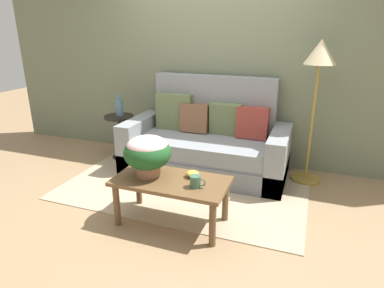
# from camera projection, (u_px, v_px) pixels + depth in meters

# --- Properties ---
(ground_plane) EXTENTS (14.00, 14.00, 0.00)m
(ground_plane) POSITION_uv_depth(u_px,v_px,m) (182.00, 190.00, 3.76)
(ground_plane) COLOR #997A56
(wall_back) EXTENTS (6.40, 0.12, 2.78)m
(wall_back) POSITION_uv_depth(u_px,v_px,m) (214.00, 56.00, 4.30)
(wall_back) COLOR slate
(wall_back) RESTS_ON ground
(area_rug) EXTENTS (2.71, 1.68, 0.01)m
(area_rug) POSITION_uv_depth(u_px,v_px,m) (185.00, 186.00, 3.84)
(area_rug) COLOR tan
(area_rug) RESTS_ON ground
(couch) EXTENTS (2.00, 0.93, 1.16)m
(couch) POSITION_uv_depth(u_px,v_px,m) (207.00, 143.00, 4.19)
(couch) COLOR slate
(couch) RESTS_ON ground
(coffee_table) EXTENTS (1.04, 0.53, 0.44)m
(coffee_table) POSITION_uv_depth(u_px,v_px,m) (171.00, 186.00, 3.01)
(coffee_table) COLOR brown
(coffee_table) RESTS_ON ground
(side_table) EXTENTS (0.40, 0.40, 0.61)m
(side_table) POSITION_uv_depth(u_px,v_px,m) (120.00, 129.00, 4.55)
(side_table) COLOR black
(side_table) RESTS_ON ground
(floor_lamp) EXTENTS (0.34, 0.34, 1.63)m
(floor_lamp) POSITION_uv_depth(u_px,v_px,m) (319.00, 69.00, 3.56)
(floor_lamp) COLOR olive
(floor_lamp) RESTS_ON ground
(potted_plant) EXTENTS (0.43, 0.43, 0.37)m
(potted_plant) POSITION_uv_depth(u_px,v_px,m) (148.00, 152.00, 3.00)
(potted_plant) COLOR #A36B4C
(potted_plant) RESTS_ON coffee_table
(coffee_mug) EXTENTS (0.14, 0.09, 0.10)m
(coffee_mug) POSITION_uv_depth(u_px,v_px,m) (196.00, 181.00, 2.83)
(coffee_mug) COLOR #3D664C
(coffee_mug) RESTS_ON coffee_table
(snack_bowl) EXTENTS (0.12, 0.12, 0.06)m
(snack_bowl) POSITION_uv_depth(u_px,v_px,m) (192.00, 174.00, 3.02)
(snack_bowl) COLOR gold
(snack_bowl) RESTS_ON coffee_table
(table_vase) EXTENTS (0.10, 0.10, 0.29)m
(table_vase) POSITION_uv_depth(u_px,v_px,m) (119.00, 107.00, 4.46)
(table_vase) COLOR slate
(table_vase) RESTS_ON side_table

